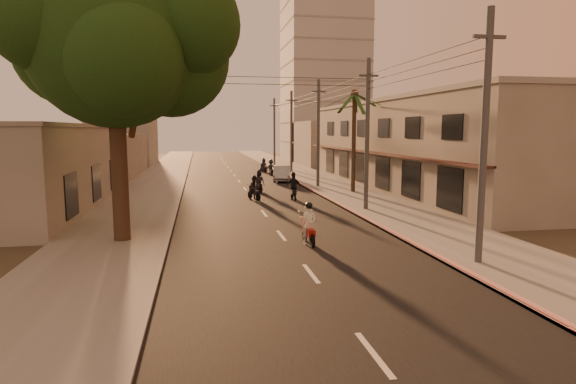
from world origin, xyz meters
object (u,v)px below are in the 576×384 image
Objects in this scene: palm_tree at (354,99)px; parked_car at (282,174)px; broadleaf_tree at (124,42)px; scooter_mid_b at (293,187)px; scooter_red at (309,226)px; scooter_mid_a at (254,189)px; scooter_far_c at (264,166)px; scooter_far_b at (271,168)px; scooter_far_a at (259,182)px.

palm_tree reaches higher than parked_car.
scooter_mid_b is (9.34, 11.00, -7.60)m from broadleaf_tree.
scooter_mid_a is at bearing 91.33° from scooter_red.
scooter_mid_a is 12.46m from parked_car.
scooter_mid_b reaches higher than scooter_far_c.
broadleaf_tree is 31.64m from scooter_far_b.
scooter_far_a is 17.72m from scooter_far_c.
scooter_red is 0.93× the size of scooter_mid_b.
scooter_far_b is (10.42, 28.87, -7.66)m from broadleaf_tree.
scooter_mid_a is 2.71m from scooter_mid_b.
scooter_far_a is (0.81, 3.98, 0.01)m from scooter_mid_a.
palm_tree reaches higher than scooter_red.
scooter_red is at bearing -114.26° from palm_tree.
scooter_mid_a reaches higher than parked_car.
scooter_mid_a reaches higher than scooter_far_c.
palm_tree reaches higher than scooter_mid_b.
parked_car is at bearing -105.94° from scooter_far_c.
broadleaf_tree is 6.63× the size of scooter_far_b.
scooter_red reaches higher than parked_car.
scooter_mid_a is (-7.92, -2.31, -6.36)m from palm_tree.
scooter_mid_b reaches higher than scooter_far_a.
palm_tree is 4.41× the size of scooter_red.
palm_tree is 20.71m from scooter_far_c.
parked_car is (3.17, 25.33, -0.07)m from scooter_red.
scooter_far_a is 0.39× the size of parked_car.
scooter_far_b is at bearing 105.58° from palm_tree.
scooter_mid_a is (-0.79, 13.51, -0.01)m from scooter_red.
scooter_far_b is 0.40× the size of parked_car.
scooter_mid_a is 21.78m from scooter_far_c.
palm_tree is 8.67m from scooter_mid_b.
broadleaf_tree is at bearing -127.02° from scooter_mid_b.
scooter_far_a is 1.09× the size of scooter_far_c.
palm_tree is at bearing 63.73° from scooter_red.
palm_tree is 4.53× the size of scooter_far_a.
scooter_mid_b is (2.65, -0.55, 0.09)m from scooter_mid_a.
broadleaf_tree is at bearing 163.29° from scooter_red.
palm_tree reaches higher than scooter_mid_a.
palm_tree is at bearing -5.18° from scooter_mid_a.
scooter_mid_a is 4.06m from scooter_far_a.
scooter_far_c is at bearing 83.56° from scooter_red.
scooter_far_b is at bearing 82.54° from scooter_red.
scooter_mid_b is 17.90m from scooter_far_b.
scooter_far_a is at bearing 115.36° from scooter_mid_b.
scooter_far_a is (7.51, 15.53, -7.68)m from broadleaf_tree.
broadleaf_tree is at bearing -125.81° from scooter_far_c.
scooter_far_c is at bearing 103.20° from parked_car.
scooter_mid_b is 4.89m from scooter_far_a.
scooter_far_b is (-4.19, 15.02, -6.33)m from palm_tree.
broadleaf_tree is at bearing -136.52° from palm_tree.
broadleaf_tree is 35.43m from scooter_far_c.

